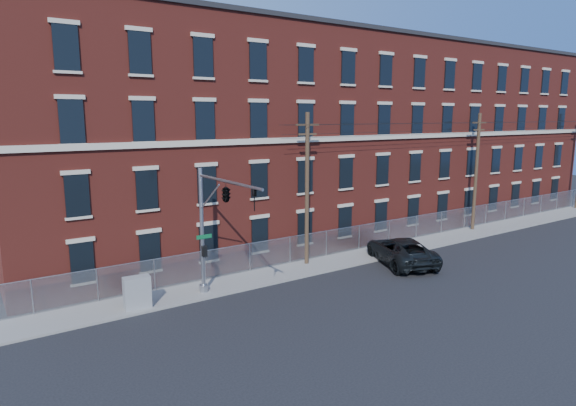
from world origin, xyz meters
The scene contains 10 objects.
ground centered at (0.00, 0.00, 0.00)m, with size 140.00×140.00×0.00m, color black.
sidewalk centered at (12.00, 5.00, 0.06)m, with size 65.00×3.00×0.12m, color gray.
mill_building centered at (12.00, 13.93, 8.15)m, with size 55.30×14.32×16.30m.
chain_link_fence centered at (12.00, 6.30, 1.06)m, with size 59.06×0.06×1.85m.
traffic_signal_mast centered at (-6.00, 2.18, 5.39)m, with size 0.90×6.75×7.00m.
utility_pole_near centered at (2.00, 5.60, 5.34)m, with size 1.80×0.28×10.00m.
utility_pole_mid centered at (20.00, 5.60, 5.34)m, with size 1.80×0.28×10.00m.
overhead_wires centered at (20.00, 5.60, 9.12)m, with size 40.00×0.62×0.62m.
pickup_truck centered at (7.48, 2.29, 0.90)m, with size 2.98×6.46×1.79m, color black.
utility_cabinet centered at (-9.83, 4.20, 0.95)m, with size 1.33×0.67×1.66m, color gray.
Camera 1 is at (-16.94, -20.06, 9.87)m, focal length 30.73 mm.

